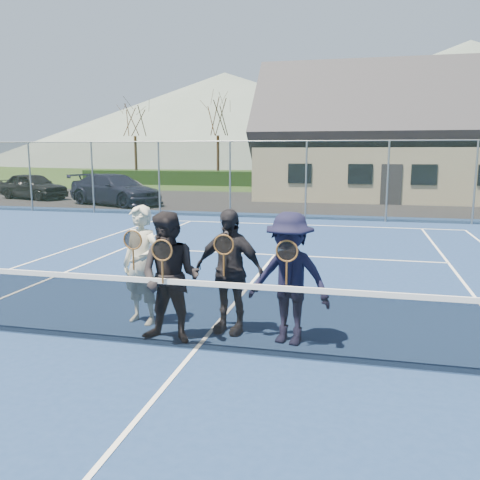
{
  "coord_description": "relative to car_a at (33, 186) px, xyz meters",
  "views": [
    {
      "loc": [
        2.03,
        -6.04,
        2.61
      ],
      "look_at": [
        0.25,
        1.5,
        1.25
      ],
      "focal_mm": 38.0,
      "sensor_mm": 36.0,
      "label": 1
    }
  ],
  "objects": [
    {
      "name": "tree_b",
      "position": [
        6.59,
        14.32,
        5.07
      ],
      "size": [
        3.2,
        3.2,
        7.77
      ],
      "color": "#372114",
      "rests_on": "ground"
    },
    {
      "name": "ground",
      "position": [
        15.59,
        1.32,
        -0.72
      ],
      "size": [
        220.0,
        220.0,
        0.0
      ],
      "primitive_type": "plane",
      "color": "#254017",
      "rests_on": "ground"
    },
    {
      "name": "tennis_net",
      "position": [
        15.59,
        -18.68,
        -0.18
      ],
      "size": [
        11.68,
        0.08,
        1.1
      ],
      "color": "slate",
      "rests_on": "ground"
    },
    {
      "name": "car_c",
      "position": [
        5.91,
        -1.86,
        0.03
      ],
      "size": [
        5.63,
        3.93,
        1.51
      ],
      "primitive_type": "imported",
      "rotation": [
        0.0,
        0.0,
        1.19
      ],
      "color": "black",
      "rests_on": "ground"
    },
    {
      "name": "court_markings",
      "position": [
        15.59,
        -18.68,
        -0.7
      ],
      "size": [
        11.03,
        23.83,
        0.01
      ],
      "color": "white",
      "rests_on": "court_surface"
    },
    {
      "name": "hedge_row",
      "position": [
        15.59,
        13.32,
        -0.17
      ],
      "size": [
        40.0,
        1.2,
        1.1
      ],
      "primitive_type": "cube",
      "color": "black",
      "rests_on": "ground"
    },
    {
      "name": "player_d",
      "position": [
        16.74,
        -18.13,
        0.2
      ],
      "size": [
        1.29,
        0.92,
        1.8
      ],
      "color": "black",
      "rests_on": "court_surface"
    },
    {
      "name": "player_b",
      "position": [
        15.17,
        -18.45,
        0.2
      ],
      "size": [
        0.92,
        0.74,
        1.8
      ],
      "color": "black",
      "rests_on": "court_surface"
    },
    {
      "name": "tarmac_carpark",
      "position": [
        11.59,
        1.32,
        -0.72
      ],
      "size": [
        40.0,
        12.0,
        0.01
      ],
      "primitive_type": "cube",
      "color": "black",
      "rests_on": "ground"
    },
    {
      "name": "perimeter_fence",
      "position": [
        15.59,
        -5.18,
        0.8
      ],
      "size": [
        30.07,
        0.07,
        3.02
      ],
      "color": "slate",
      "rests_on": "ground"
    },
    {
      "name": "hill_centre",
      "position": [
        35.59,
        76.32,
        10.28
      ],
      "size": [
        120.0,
        120.0,
        22.0
      ],
      "primitive_type": "cone",
      "color": "#55665E",
      "rests_on": "ground"
    },
    {
      "name": "car_b",
      "position": [
        6.28,
        -1.64,
        -0.11
      ],
      "size": [
        3.97,
        2.56,
        1.24
      ],
      "primitive_type": "imported",
      "rotation": [
        0.0,
        0.0,
        1.21
      ],
      "color": "#9C9DA4",
      "rests_on": "ground"
    },
    {
      "name": "tree_c",
      "position": [
        17.59,
        14.32,
        5.07
      ],
      "size": [
        3.2,
        3.2,
        7.77
      ],
      "color": "#3C2716",
      "rests_on": "ground"
    },
    {
      "name": "player_c",
      "position": [
        15.84,
        -17.89,
        0.2
      ],
      "size": [
        1.12,
        0.63,
        1.8
      ],
      "color": "black",
      "rests_on": "court_surface"
    },
    {
      "name": "tree_a",
      "position": [
        -0.41,
        14.32,
        5.07
      ],
      "size": [
        3.2,
        3.2,
        7.77
      ],
      "color": "#3A2515",
      "rests_on": "ground"
    },
    {
      "name": "hill_west",
      "position": [
        -9.41,
        76.32,
        8.28
      ],
      "size": [
        110.0,
        110.0,
        18.0
      ],
      "primitive_type": "cone",
      "color": "#586A61",
      "rests_on": "ground"
    },
    {
      "name": "player_a",
      "position": [
        14.46,
        -17.82,
        0.2
      ],
      "size": [
        0.75,
        0.6,
        1.8
      ],
      "color": "beige",
      "rests_on": "court_surface"
    },
    {
      "name": "clubhouse",
      "position": [
        19.59,
        5.32,
        3.27
      ],
      "size": [
        15.6,
        8.2,
        7.7
      ],
      "color": "beige",
      "rests_on": "ground"
    },
    {
      "name": "car_a",
      "position": [
        0.0,
        0.0,
        0.0
      ],
      "size": [
        4.56,
        2.88,
        1.45
      ],
      "primitive_type": "imported",
      "rotation": [
        0.0,
        0.0,
        1.27
      ],
      "color": "black",
      "rests_on": "ground"
    },
    {
      "name": "court_surface",
      "position": [
        15.59,
        -18.68,
        -0.71
      ],
      "size": [
        30.0,
        30.0,
        0.02
      ],
      "primitive_type": "cube",
      "color": "navy",
      "rests_on": "ground"
    }
  ]
}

